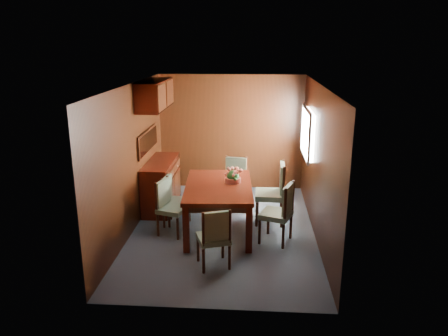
# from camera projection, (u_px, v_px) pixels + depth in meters

# --- Properties ---
(ground) EXTENTS (4.50, 4.50, 0.00)m
(ground) POSITION_uv_depth(u_px,v_px,m) (224.00, 230.00, 7.33)
(ground) COLOR #36414A
(ground) RESTS_ON ground
(room_shell) EXTENTS (3.06, 4.52, 2.41)m
(room_shell) POSITION_uv_depth(u_px,v_px,m) (219.00, 130.00, 7.19)
(room_shell) COLOR black
(room_shell) RESTS_ON ground
(sideboard) EXTENTS (0.48, 1.40, 0.90)m
(sideboard) POSITION_uv_depth(u_px,v_px,m) (161.00, 184.00, 8.24)
(sideboard) COLOR #350E06
(sideboard) RESTS_ON ground
(dining_table) EXTENTS (1.17, 1.77, 0.80)m
(dining_table) POSITION_uv_depth(u_px,v_px,m) (219.00, 191.00, 7.12)
(dining_table) COLOR #350E06
(dining_table) RESTS_ON ground
(chair_left_near) EXTENTS (0.53, 0.54, 0.92)m
(chair_left_near) POSITION_uv_depth(u_px,v_px,m) (169.00, 204.00, 7.09)
(chair_left_near) COLOR black
(chair_left_near) RESTS_ON ground
(chair_left_far) EXTENTS (0.45, 0.47, 0.87)m
(chair_left_far) POSITION_uv_depth(u_px,v_px,m) (173.00, 198.00, 7.43)
(chair_left_far) COLOR black
(chair_left_far) RESTS_ON ground
(chair_right_near) EXTENTS (0.58, 0.59, 0.97)m
(chair_right_near) POSITION_uv_depth(u_px,v_px,m) (281.00, 210.00, 6.74)
(chair_right_near) COLOR black
(chair_right_near) RESTS_ON ground
(chair_right_far) EXTENTS (0.50, 0.53, 1.08)m
(chair_right_far) POSITION_uv_depth(u_px,v_px,m) (275.00, 189.00, 7.49)
(chair_right_far) COLOR black
(chair_right_far) RESTS_ON ground
(chair_head) EXTENTS (0.53, 0.52, 0.89)m
(chair_head) POSITION_uv_depth(u_px,v_px,m) (215.00, 235.00, 5.98)
(chair_head) COLOR black
(chair_head) RESTS_ON ground
(chair_foot) EXTENTS (0.51, 0.49, 0.93)m
(chair_foot) POSITION_uv_depth(u_px,v_px,m) (235.00, 179.00, 8.33)
(chair_foot) COLOR black
(chair_foot) RESTS_ON ground
(flower_centerpiece) EXTENTS (0.29, 0.29, 0.29)m
(flower_centerpiece) POSITION_uv_depth(u_px,v_px,m) (233.00, 174.00, 7.18)
(flower_centerpiece) COLOR #B04C36
(flower_centerpiece) RESTS_ON dining_table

